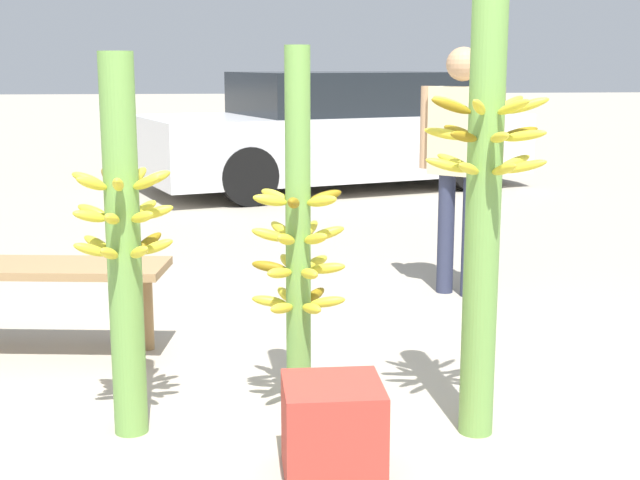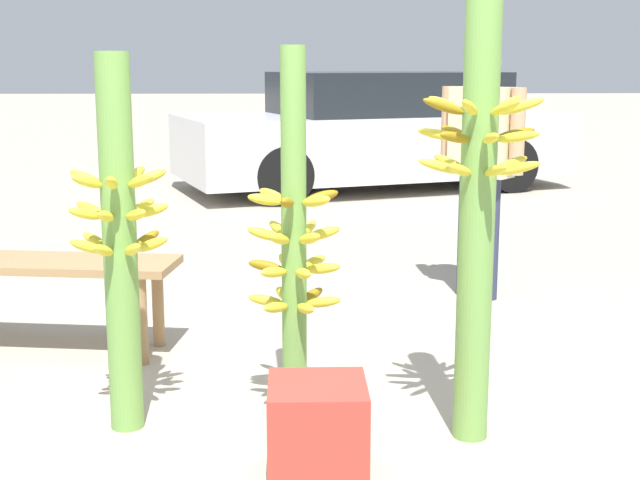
{
  "view_description": "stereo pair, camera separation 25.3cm",
  "coord_description": "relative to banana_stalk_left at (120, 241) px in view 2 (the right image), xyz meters",
  "views": [
    {
      "loc": [
        -0.26,
        -3.17,
        1.44
      ],
      "look_at": [
        0.11,
        0.54,
        0.69
      ],
      "focal_mm": 50.0,
      "sensor_mm": 36.0,
      "label": 1
    },
    {
      "loc": [
        -0.01,
        -3.19,
        1.44
      ],
      "look_at": [
        0.11,
        0.54,
        0.69
      ],
      "focal_mm": 50.0,
      "sensor_mm": 36.0,
      "label": 2
    }
  ],
  "objects": [
    {
      "name": "produce_crate",
      "position": [
        0.75,
        -0.46,
        -0.59
      ],
      "size": [
        0.34,
        0.34,
        0.34
      ],
      "color": "#B2382D",
      "rests_on": "ground_plane"
    },
    {
      "name": "parked_car",
      "position": [
        1.62,
        6.92,
        -0.11
      ],
      "size": [
        4.71,
        3.14,
        1.34
      ],
      "rotation": [
        0.0,
        0.0,
        1.9
      ],
      "color": "silver",
      "rests_on": "ground_plane"
    },
    {
      "name": "vendor_person",
      "position": [
        1.82,
        1.98,
        0.16
      ],
      "size": [
        0.48,
        0.43,
        1.53
      ],
      "rotation": [
        0.0,
        0.0,
        -0.71
      ],
      "color": "#2D334C",
      "rests_on": "ground_plane"
    },
    {
      "name": "ground_plane",
      "position": [
        0.68,
        -0.2,
        -0.76
      ],
      "size": [
        80.0,
        80.0,
        0.0
      ],
      "primitive_type": "plane",
      "color": "#A89E8C"
    },
    {
      "name": "banana_stalk_left",
      "position": [
        0.0,
        0.0,
        0.0
      ],
      "size": [
        0.39,
        0.39,
        1.48
      ],
      "color": "#6B9E47",
      "rests_on": "ground_plane"
    },
    {
      "name": "market_bench",
      "position": [
        -0.62,
        0.98,
        -0.36
      ],
      "size": [
        1.45,
        0.58,
        0.48
      ],
      "rotation": [
        0.0,
        0.0,
        -0.13
      ],
      "color": "#99754C",
      "rests_on": "ground_plane"
    },
    {
      "name": "banana_stalk_right",
      "position": [
        1.36,
        -0.14,
        0.14
      ],
      "size": [
        0.46,
        0.46,
        1.72
      ],
      "color": "#6B9E47",
      "rests_on": "ground_plane"
    },
    {
      "name": "banana_stalk_center",
      "position": [
        0.67,
        0.09,
        -0.02
      ],
      "size": [
        0.39,
        0.38,
        1.51
      ],
      "color": "#6B9E47",
      "rests_on": "ground_plane"
    }
  ]
}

